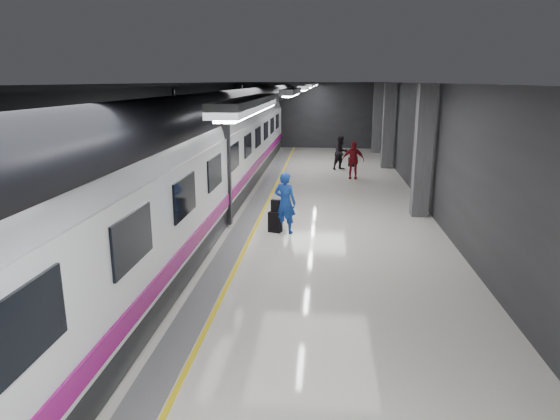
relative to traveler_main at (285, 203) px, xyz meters
name	(u,v)px	position (x,y,z in m)	size (l,w,h in m)	color
ground	(285,228)	(-0.04, 0.49, -0.96)	(40.00, 40.00, 0.00)	silver
platform_hall	(279,114)	(-0.33, 1.44, 2.58)	(10.02, 40.02, 4.51)	black
train	(183,163)	(-3.29, 0.49, 1.11)	(3.05, 38.00, 4.05)	black
traveler_main	(285,203)	(0.00, 0.00, 0.00)	(0.70, 0.46, 1.92)	#173DB2
suitcase_main	(275,222)	(-0.31, 0.04, -0.64)	(0.40, 0.25, 0.65)	black
shoulder_bag	(276,206)	(-0.30, 0.07, -0.12)	(0.28, 0.15, 0.37)	black
traveler_far_a	(341,153)	(2.03, 11.64, -0.05)	(0.88, 0.69, 1.81)	black
traveler_far_b	(353,160)	(2.53, 9.14, -0.05)	(1.06, 0.44, 1.81)	maroon
suitcase_far	(352,162)	(2.66, 12.68, -0.71)	(0.34, 0.22, 0.50)	black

